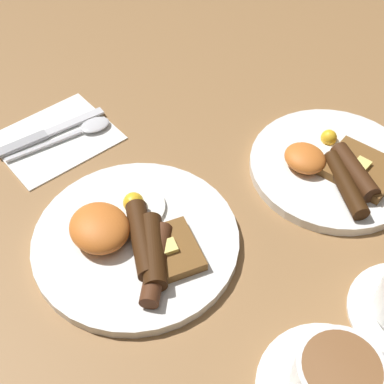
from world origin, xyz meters
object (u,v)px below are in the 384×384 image
(teacup_near, at_px, (334,383))
(spoon, at_px, (84,129))
(knife, at_px, (45,134))
(breakfast_plate_far, at_px, (335,166))
(breakfast_plate_near, at_px, (134,239))

(teacup_near, distance_m, spoon, 0.52)
(spoon, bearing_deg, knife, 157.13)
(teacup_near, xyz_separation_m, spoon, (-0.51, -0.00, -0.02))
(breakfast_plate_far, distance_m, knife, 0.44)
(spoon, bearing_deg, teacup_near, -84.48)
(knife, distance_m, spoon, 0.06)
(breakfast_plate_near, relative_size, spoon, 1.57)
(breakfast_plate_near, height_order, spoon, breakfast_plate_near)
(breakfast_plate_far, bearing_deg, teacup_near, -47.92)
(breakfast_plate_near, distance_m, knife, 0.26)
(breakfast_plate_near, height_order, breakfast_plate_far, breakfast_plate_near)
(breakfast_plate_near, bearing_deg, knife, 179.23)
(teacup_near, bearing_deg, breakfast_plate_far, 132.08)
(breakfast_plate_near, height_order, knife, breakfast_plate_near)
(knife, relative_size, spoon, 1.05)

